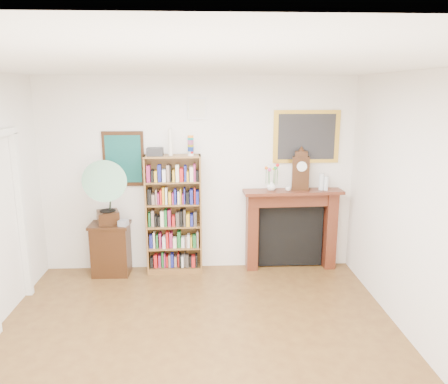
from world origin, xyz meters
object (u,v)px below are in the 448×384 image
at_px(fireplace, 291,222).
at_px(gramophone, 104,189).
at_px(cd_stack, 123,223).
at_px(mantel_clock, 301,171).
at_px(bookshelf, 174,208).
at_px(side_cabinet, 111,249).
at_px(teacup, 288,189).
at_px(bottle_left, 321,182).
at_px(flower_vase, 271,186).
at_px(bottle_right, 326,183).

relative_size(fireplace, gramophone, 1.52).
bearing_deg(cd_stack, mantel_clock, 4.55).
xyz_separation_m(bookshelf, cd_stack, (-0.69, -0.16, -0.16)).
relative_size(gramophone, mantel_clock, 1.70).
height_order(side_cabinet, teacup, teacup).
height_order(gramophone, bottle_left, gramophone).
xyz_separation_m(flower_vase, bottle_right, (0.79, -0.01, 0.03)).
height_order(bookshelf, mantel_clock, bookshelf).
bearing_deg(fireplace, bottle_right, -10.93).
distance_m(bookshelf, flower_vase, 1.43).
xyz_separation_m(flower_vase, bottle_left, (0.72, 0.01, 0.05)).
xyz_separation_m(bookshelf, gramophone, (-0.92, -0.19, 0.33)).
distance_m(teacup, bottle_right, 0.56).
xyz_separation_m(teacup, bottle_left, (0.49, 0.05, 0.09)).
bearing_deg(bottle_right, bottle_left, 161.09).
bearing_deg(cd_stack, bookshelf, 13.40).
bearing_deg(side_cabinet, bottle_right, 2.02).
xyz_separation_m(gramophone, bottle_left, (3.04, 0.20, 0.03)).
height_order(side_cabinet, bottle_left, bottle_left).
bearing_deg(fireplace, flower_vase, -172.27).
bearing_deg(fireplace, bookshelf, 179.37).
height_order(bookshelf, fireplace, bookshelf).
bearing_deg(bottle_left, fireplace, 173.34).
bearing_deg(side_cabinet, bottle_left, 2.45).
bearing_deg(bookshelf, gramophone, -170.50).
distance_m(mantel_clock, teacup, 0.31).
bearing_deg(cd_stack, bottle_left, 3.55).
bearing_deg(bookshelf, side_cabinet, -178.49).
relative_size(bookshelf, side_cabinet, 2.61).
bearing_deg(fireplace, mantel_clock, -14.30).
height_order(side_cabinet, mantel_clock, mantel_clock).
relative_size(gramophone, flower_vase, 6.68).
bearing_deg(bottle_left, cd_stack, -176.45).
distance_m(mantel_clock, flower_vase, 0.47).
height_order(gramophone, teacup, gramophone).
bearing_deg(gramophone, mantel_clock, -14.14).
height_order(teacup, bottle_left, bottle_left).
relative_size(side_cabinet, gramophone, 0.80).
height_order(fireplace, mantel_clock, mantel_clock).
distance_m(fireplace, gramophone, 2.71).
bearing_deg(bottle_right, teacup, -177.47).
xyz_separation_m(mantel_clock, teacup, (-0.19, -0.07, -0.24)).
bearing_deg(cd_stack, side_cabinet, 154.08).
bearing_deg(gramophone, fireplace, -13.48).
bearing_deg(bottle_left, side_cabinet, -178.68).
xyz_separation_m(bookshelf, bottle_left, (2.12, 0.01, 0.36)).
bearing_deg(bookshelf, bottle_left, -2.06).
bearing_deg(side_cabinet, mantel_clock, 3.14).
bearing_deg(teacup, flower_vase, 170.99).
distance_m(side_cabinet, cd_stack, 0.48).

